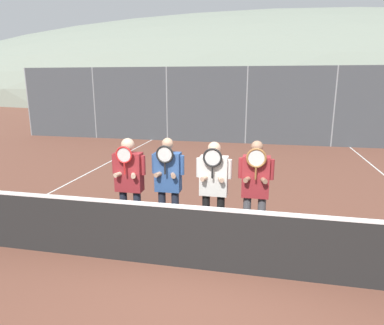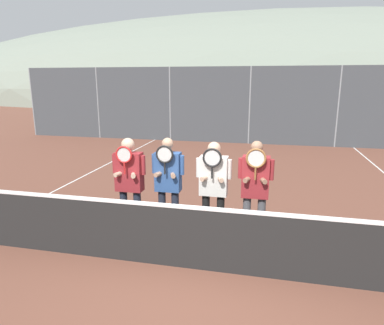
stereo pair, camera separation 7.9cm
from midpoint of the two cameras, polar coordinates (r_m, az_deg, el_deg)
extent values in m
plane|color=brown|center=(5.25, 1.87, -17.40)|extent=(120.00, 120.00, 0.00)
ellipsoid|color=gray|center=(65.05, 12.35, 10.89)|extent=(133.79, 74.33, 26.01)
cube|color=tan|center=(22.55, 8.29, 10.35)|extent=(15.59, 5.00, 2.97)
cube|color=#4C4C51|center=(22.52, 8.44, 14.58)|extent=(16.09, 5.50, 0.36)
cylinder|color=gray|center=(18.86, -24.94, 9.10)|extent=(0.06, 0.06, 3.27)
cylinder|color=gray|center=(16.94, -15.27, 9.50)|extent=(0.06, 0.06, 3.27)
cylinder|color=gray|center=(15.60, -3.53, 9.63)|extent=(0.06, 0.06, 3.27)
cylinder|color=gray|center=(15.00, 9.75, 9.31)|extent=(0.06, 0.06, 3.27)
cylinder|color=gray|center=(15.21, 23.32, 8.47)|extent=(0.06, 0.06, 3.27)
cube|color=#42474C|center=(15.00, 9.75, 9.31)|extent=(21.25, 0.02, 3.27)
cube|color=black|center=(5.03, 1.91, -12.83)|extent=(11.34, 0.02, 0.93)
cube|color=white|center=(4.83, 1.96, -7.63)|extent=(11.34, 0.03, 0.06)
cube|color=white|center=(9.42, -20.89, -3.99)|extent=(0.05, 16.00, 0.01)
cylinder|color=#232838|center=(6.21, -10.86, -8.22)|extent=(0.13, 0.13, 0.85)
cylinder|color=#232838|center=(6.11, -8.66, -8.47)|extent=(0.13, 0.13, 0.85)
cube|color=maroon|center=(5.92, -10.06, -1.52)|extent=(0.46, 0.22, 0.67)
sphere|color=#DBB293|center=(5.82, -10.25, 2.96)|extent=(0.22, 0.22, 0.22)
cylinder|color=maroon|center=(5.99, -12.36, -0.16)|extent=(0.08, 0.08, 0.33)
cylinder|color=maroon|center=(5.80, -7.79, -0.43)|extent=(0.08, 0.08, 0.33)
cylinder|color=#DBB293|center=(5.89, -11.42, -1.80)|extent=(0.16, 0.27, 0.08)
cylinder|color=#DBB293|center=(5.80, -9.35, -1.95)|extent=(0.16, 0.27, 0.08)
cylinder|color=red|center=(5.74, -10.80, -0.95)|extent=(0.03, 0.03, 0.20)
torus|color=red|center=(5.68, -10.90, 1.29)|extent=(0.29, 0.03, 0.29)
cylinder|color=silver|center=(5.68, -10.90, 1.29)|extent=(0.24, 0.00, 0.24)
cylinder|color=#232838|center=(6.10, -4.60, -8.39)|extent=(0.13, 0.13, 0.85)
cylinder|color=#232838|center=(6.04, -2.42, -8.60)|extent=(0.13, 0.13, 0.85)
cube|color=#335693|center=(5.83, -3.63, -1.55)|extent=(0.43, 0.22, 0.67)
sphere|color=tan|center=(5.72, -3.70, 3.17)|extent=(0.19, 0.19, 0.19)
cylinder|color=#335693|center=(5.86, -5.91, -0.17)|extent=(0.08, 0.08, 0.33)
cylinder|color=#335693|center=(5.73, -1.33, -0.42)|extent=(0.08, 0.08, 0.33)
cylinder|color=tan|center=(5.78, -4.90, -1.84)|extent=(0.16, 0.27, 0.08)
cylinder|color=tan|center=(5.72, -2.84, -1.97)|extent=(0.16, 0.27, 0.08)
cylinder|color=black|center=(5.63, -4.16, -0.97)|extent=(0.03, 0.03, 0.20)
torus|color=black|center=(5.58, -4.20, 1.36)|extent=(0.30, 0.03, 0.30)
cylinder|color=silver|center=(5.58, -4.20, 1.36)|extent=(0.25, 0.00, 0.25)
cylinder|color=black|center=(5.95, 2.70, -9.06)|extent=(0.13, 0.13, 0.83)
cylinder|color=black|center=(5.91, 5.14, -9.25)|extent=(0.13, 0.13, 0.83)
cube|color=white|center=(5.68, 4.03, -2.23)|extent=(0.46, 0.22, 0.66)
sphere|color=tan|center=(5.57, 4.11, 2.36)|extent=(0.22, 0.22, 0.22)
cylinder|color=white|center=(5.69, 1.52, -0.84)|extent=(0.08, 0.08, 0.32)
cylinder|color=white|center=(5.62, 6.62, -1.12)|extent=(0.08, 0.08, 0.32)
cylinder|color=tan|center=(5.62, 2.73, -2.53)|extent=(0.16, 0.27, 0.08)
cylinder|color=tan|center=(5.58, 5.05, -2.67)|extent=(0.16, 0.27, 0.08)
cylinder|color=black|center=(5.48, 3.76, -1.65)|extent=(0.03, 0.03, 0.20)
torus|color=black|center=(5.42, 3.80, 0.80)|extent=(0.31, 0.03, 0.31)
cylinder|color=silver|center=(5.42, 3.80, 0.80)|extent=(0.26, 0.00, 0.26)
cylinder|color=#56565B|center=(5.85, 9.43, -9.52)|extent=(0.13, 0.13, 0.85)
cylinder|color=#56565B|center=(5.84, 11.80, -9.65)|extent=(0.13, 0.13, 0.85)
cube|color=maroon|center=(5.59, 10.95, -2.37)|extent=(0.43, 0.22, 0.68)
sphere|color=#997056|center=(5.48, 11.18, 2.58)|extent=(0.19, 0.19, 0.19)
cylinder|color=maroon|center=(5.57, 8.53, -0.93)|extent=(0.08, 0.08, 0.33)
cylinder|color=maroon|center=(5.56, 13.51, -1.19)|extent=(0.08, 0.08, 0.33)
cylinder|color=#997056|center=(5.51, 9.78, -2.69)|extent=(0.16, 0.27, 0.08)
cylinder|color=#997056|center=(5.51, 12.04, -2.82)|extent=(0.16, 0.27, 0.08)
cylinder|color=#936033|center=(5.39, 10.93, -1.79)|extent=(0.03, 0.03, 0.20)
torus|color=#936033|center=(5.33, 11.04, 0.69)|extent=(0.31, 0.03, 0.31)
cylinder|color=silver|center=(5.33, 11.04, 0.69)|extent=(0.26, 0.00, 0.26)
cube|color=#285638|center=(19.12, -9.87, 7.32)|extent=(4.72, 1.70, 0.77)
cube|color=#2D3842|center=(19.05, -9.95, 9.42)|extent=(2.59, 1.57, 0.63)
cylinder|color=black|center=(17.81, -6.31, 5.74)|extent=(0.60, 0.16, 0.60)
cylinder|color=black|center=(19.45, -4.63, 6.44)|extent=(0.60, 0.16, 0.60)
cylinder|color=black|center=(19.03, -15.11, 5.86)|extent=(0.60, 0.16, 0.60)
cylinder|color=black|center=(20.57, -12.86, 6.54)|extent=(0.60, 0.16, 0.60)
cube|color=maroon|center=(17.64, 6.66, 7.05)|extent=(4.73, 1.81, 0.85)
cube|color=#2D3842|center=(17.57, 6.73, 9.55)|extent=(2.60, 1.67, 0.70)
cylinder|color=black|center=(16.68, 11.54, 5.02)|extent=(0.60, 0.16, 0.60)
cylinder|color=black|center=(18.51, 11.70, 5.84)|extent=(0.60, 0.16, 0.60)
cylinder|color=black|center=(17.02, 1.09, 5.46)|extent=(0.60, 0.16, 0.60)
cylinder|color=black|center=(18.82, 2.25, 6.23)|extent=(0.60, 0.16, 0.60)
cube|color=#B2B7BC|center=(17.48, 23.48, 5.83)|extent=(4.05, 1.73, 0.77)
cube|color=#2D3842|center=(17.41, 23.70, 8.11)|extent=(2.23, 1.59, 0.63)
cylinder|color=black|center=(16.97, 28.26, 3.82)|extent=(0.60, 0.16, 0.60)
cylinder|color=black|center=(18.66, 26.88, 4.72)|extent=(0.60, 0.16, 0.60)
cylinder|color=black|center=(16.47, 19.38, 4.42)|extent=(0.60, 0.16, 0.60)
cylinder|color=black|center=(18.21, 18.80, 5.27)|extent=(0.60, 0.16, 0.60)
camera|label=1|loc=(0.04, -89.61, 0.09)|focal=32.00mm
camera|label=2|loc=(0.04, 90.39, -0.09)|focal=32.00mm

